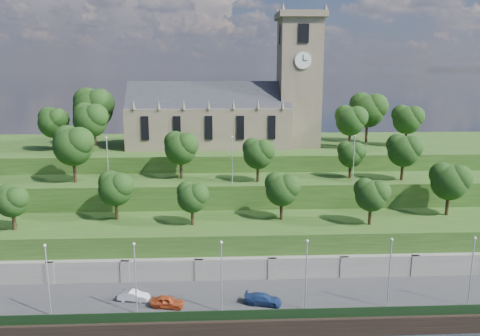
{
  "coord_description": "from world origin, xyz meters",
  "views": [
    {
      "loc": [
        -2.22,
        -48.48,
        30.17
      ],
      "look_at": [
        1.46,
        30.0,
        13.72
      ],
      "focal_mm": 35.0,
      "sensor_mm": 36.0,
      "label": 1
    }
  ],
  "objects_px": {
    "car_left": "(167,302)",
    "car_middle": "(134,296)",
    "car_right": "(263,299)",
    "church": "(233,109)"
  },
  "relations": [
    {
      "from": "car_left",
      "to": "car_middle",
      "type": "xyz_separation_m",
      "value": [
        -4.4,
        1.88,
        -0.06
      ]
    },
    {
      "from": "church",
      "to": "car_left",
      "type": "relative_size",
      "value": 9.42
    },
    {
      "from": "car_left",
      "to": "car_middle",
      "type": "height_order",
      "value": "car_left"
    },
    {
      "from": "church",
      "to": "car_middle",
      "type": "relative_size",
      "value": 9.93
    },
    {
      "from": "car_left",
      "to": "car_right",
      "type": "xyz_separation_m",
      "value": [
        11.67,
        0.2,
        -0.04
      ]
    },
    {
      "from": "car_right",
      "to": "church",
      "type": "bearing_deg",
      "value": 17.72
    },
    {
      "from": "car_left",
      "to": "car_right",
      "type": "distance_m",
      "value": 11.68
    },
    {
      "from": "car_left",
      "to": "car_right",
      "type": "height_order",
      "value": "car_left"
    },
    {
      "from": "car_left",
      "to": "car_middle",
      "type": "bearing_deg",
      "value": 78.2
    },
    {
      "from": "car_middle",
      "to": "car_right",
      "type": "bearing_deg",
      "value": -85.91
    }
  ]
}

